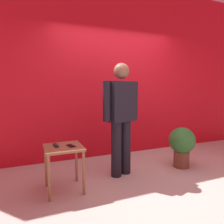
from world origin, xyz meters
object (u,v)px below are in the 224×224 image
object	(u,v)px
side_table	(64,154)
potted_plant	(182,144)
standing_person	(121,114)
cell_phone	(71,146)
tv_remote	(56,145)

from	to	relation	value
side_table	potted_plant	world-z (taller)	potted_plant
standing_person	cell_phone	bearing A→B (deg)	-165.50
cell_phone	potted_plant	xyz separation A→B (m)	(1.91, 0.10, -0.20)
tv_remote	standing_person	bearing A→B (deg)	2.27
standing_person	cell_phone	world-z (taller)	standing_person
standing_person	tv_remote	world-z (taller)	standing_person
tv_remote	potted_plant	world-z (taller)	potted_plant
side_table	cell_phone	xyz separation A→B (m)	(0.09, -0.03, 0.11)
cell_phone	side_table	bearing A→B (deg)	146.41
tv_remote	potted_plant	distance (m)	2.10
cell_phone	potted_plant	distance (m)	1.92
tv_remote	potted_plant	size ratio (longest dim) A/B	0.25
side_table	tv_remote	distance (m)	0.15
standing_person	potted_plant	xyz separation A→B (m)	(1.09, -0.11, -0.56)
side_table	standing_person	bearing A→B (deg)	11.38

